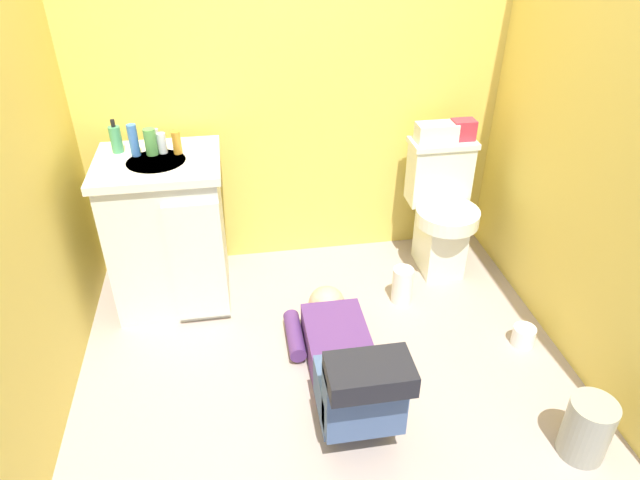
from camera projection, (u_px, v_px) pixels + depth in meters
name	position (u px, v px, depth m)	size (l,w,h in m)	color
ground_plane	(325.00, 363.00, 2.74)	(2.79, 2.95, 0.04)	#A39187
wall_back	(293.00, 52.00, 2.93)	(2.45, 0.08, 2.40)	#E3C653
wall_right	(621.00, 104.00, 2.25)	(0.08, 1.95, 2.40)	#E3C653
toilet	(441.00, 210.00, 3.23)	(0.36, 0.46, 0.75)	silver
vanity_cabinet	(169.00, 231.00, 2.93)	(0.60, 0.53, 0.82)	silver
faucet	(157.00, 138.00, 2.81)	(0.02, 0.02, 0.10)	silver
person_plumber	(346.00, 363.00, 2.47)	(0.39, 1.06, 0.52)	#512D6B
tissue_box	(437.00, 132.00, 3.06)	(0.22, 0.11, 0.10)	silver
toiletry_bag	(463.00, 130.00, 3.08)	(0.12, 0.09, 0.11)	#B22D3F
soap_dispenser	(116.00, 139.00, 2.76)	(0.06, 0.06, 0.17)	#43925E
bottle_blue	(134.00, 140.00, 2.72)	(0.05, 0.05, 0.16)	#386DBE
bottle_green	(151.00, 142.00, 2.73)	(0.06, 0.06, 0.13)	#519A4A
bottle_clear	(162.00, 143.00, 2.76)	(0.04, 0.04, 0.10)	silver
bottle_amber	(177.00, 143.00, 2.75)	(0.04, 0.04, 0.11)	#C58727
trash_can	(587.00, 429.00, 2.22)	(0.18, 0.18, 0.27)	gray
paper_towel_roll	(402.00, 285.00, 3.06)	(0.11, 0.11, 0.21)	white
toilet_paper_roll	(523.00, 336.00, 2.80)	(0.11, 0.11, 0.10)	white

